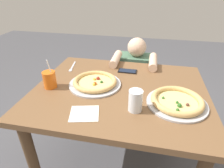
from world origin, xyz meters
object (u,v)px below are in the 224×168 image
object	(u,v)px
pizza_far	(95,82)
pizza_near	(177,101)
cell_phone	(127,71)
drink_cup_colored	(50,80)
diner_seated	(134,84)
fork	(72,67)
water_cup_clear	(135,100)

from	to	relation	value
pizza_far	pizza_near	bearing A→B (deg)	-13.28
pizza_near	cell_phone	distance (m)	0.53
pizza_near	pizza_far	distance (m)	0.56
drink_cup_colored	diner_seated	world-z (taller)	drink_cup_colored
pizza_far	fork	bearing A→B (deg)	137.45
drink_cup_colored	cell_phone	distance (m)	0.61
drink_cup_colored	fork	world-z (taller)	drink_cup_colored
pizza_near	cell_phone	bearing A→B (deg)	131.86
pizza_far	cell_phone	size ratio (longest dim) A/B	2.45
water_cup_clear	cell_phone	bearing A→B (deg)	102.49
pizza_near	cell_phone	size ratio (longest dim) A/B	2.40
pizza_near	diner_seated	size ratio (longest dim) A/B	0.39
fork	diner_seated	world-z (taller)	diner_seated
cell_phone	fork	bearing A→B (deg)	-178.90
fork	water_cup_clear	bearing A→B (deg)	-40.01
water_cup_clear	cell_phone	xyz separation A→B (m)	(-0.11, 0.50, -0.06)
pizza_far	diner_seated	distance (m)	0.77
fork	pizza_near	bearing A→B (deg)	-24.92
cell_phone	water_cup_clear	bearing A→B (deg)	-77.51
pizza_far	drink_cup_colored	bearing A→B (deg)	-162.29
pizza_far	fork	xyz separation A→B (m)	(-0.28, 0.25, -0.02)
pizza_near	water_cup_clear	distance (m)	0.27
pizza_far	water_cup_clear	world-z (taller)	water_cup_clear
pizza_near	water_cup_clear	bearing A→B (deg)	-156.05
fork	diner_seated	bearing A→B (deg)	37.67
drink_cup_colored	water_cup_clear	xyz separation A→B (m)	(0.60, -0.14, 0.01)
pizza_far	water_cup_clear	size ratio (longest dim) A/B	2.85
fork	diner_seated	xyz separation A→B (m)	(0.51, 0.39, -0.33)
fork	cell_phone	xyz separation A→B (m)	(0.47, 0.01, 0.00)
drink_cup_colored	water_cup_clear	bearing A→B (deg)	-13.32
pizza_near	diner_seated	world-z (taller)	diner_seated
water_cup_clear	fork	bearing A→B (deg)	139.99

